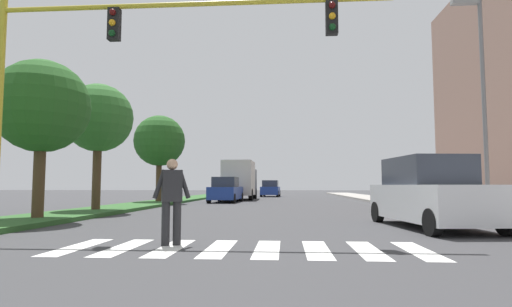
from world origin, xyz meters
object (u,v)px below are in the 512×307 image
object	(u,v)px
tree_distant	(159,141)
tree_mid	(42,107)
pedestrian_performer	(172,197)
truck_box_delivery	(240,180)
suv_crossing	(430,194)
street_lamp_right	(480,85)
tree_far	(98,119)
sedan_midblock	(226,191)
sedan_distant	(271,189)
traffic_light_gantry	(114,53)

from	to	relation	value
tree_distant	tree_mid	bearing A→B (deg)	-88.69
pedestrian_performer	truck_box_delivery	xyz separation A→B (m)	(-1.51, 25.37, 0.70)
suv_crossing	street_lamp_right	bearing A→B (deg)	43.39
tree_mid	pedestrian_performer	xyz separation A→B (m)	(5.67, -4.64, -2.78)
truck_box_delivery	pedestrian_performer	bearing A→B (deg)	-86.60
tree_far	sedan_midblock	distance (m)	12.23
tree_far	pedestrian_performer	bearing A→B (deg)	-57.00
suv_crossing	sedan_distant	size ratio (longest dim) A/B	1.07
street_lamp_right	sedan_distant	size ratio (longest dim) A/B	1.68
traffic_light_gantry	street_lamp_right	size ratio (longest dim) A/B	1.29
suv_crossing	tree_distant	bearing A→B (deg)	130.78
tree_mid	tree_distant	world-z (taller)	tree_distant
tree_mid	traffic_light_gantry	xyz separation A→B (m)	(3.76, -3.13, 0.67)
traffic_light_gantry	suv_crossing	world-z (taller)	traffic_light_gantry
pedestrian_performer	sedan_midblock	distance (m)	20.25
street_lamp_right	truck_box_delivery	distance (m)	21.91
pedestrian_performer	sedan_distant	xyz separation A→B (m)	(0.66, 34.58, -0.15)
traffic_light_gantry	sedan_midblock	xyz separation A→B (m)	(0.01, 18.66, -3.59)
street_lamp_right	pedestrian_performer	xyz separation A→B (m)	(-8.91, -6.32, -3.66)
street_lamp_right	truck_box_delivery	world-z (taller)	street_lamp_right
tree_far	tree_distant	distance (m)	8.89
tree_far	sedan_midblock	bearing A→B (deg)	70.28
street_lamp_right	tree_far	bearing A→B (deg)	169.48
tree_distant	pedestrian_performer	distance (m)	19.18
sedan_midblock	sedan_distant	world-z (taller)	sedan_midblock
tree_distant	sedan_midblock	world-z (taller)	tree_distant
sedan_distant	truck_box_delivery	size ratio (longest dim) A/B	0.72
traffic_light_gantry	truck_box_delivery	world-z (taller)	traffic_light_gantry
tree_mid	truck_box_delivery	bearing A→B (deg)	78.64
truck_box_delivery	tree_distant	bearing A→B (deg)	-121.08
tree_mid	street_lamp_right	size ratio (longest dim) A/B	0.68
suv_crossing	tree_mid	bearing A→B (deg)	175.93
suv_crossing	sedan_midblock	bearing A→B (deg)	116.44
sedan_midblock	sedan_distant	xyz separation A→B (m)	(2.56, 14.42, -0.02)
sedan_midblock	truck_box_delivery	distance (m)	5.29
traffic_light_gantry	street_lamp_right	xyz separation A→B (m)	(10.83, 4.81, 0.20)
tree_far	suv_crossing	distance (m)	13.59
tree_mid	sedan_distant	world-z (taller)	tree_mid
pedestrian_performer	suv_crossing	world-z (taller)	suv_crossing
street_lamp_right	suv_crossing	size ratio (longest dim) A/B	1.57
pedestrian_performer	sedan_midblock	bearing A→B (deg)	95.40
street_lamp_right	truck_box_delivery	bearing A→B (deg)	118.67
traffic_light_gantry	street_lamp_right	distance (m)	11.85
pedestrian_performer	truck_box_delivery	bearing A→B (deg)	93.40
tree_far	sedan_distant	distance (m)	26.55
tree_far	tree_mid	bearing A→B (deg)	-87.29
tree_distant	suv_crossing	size ratio (longest dim) A/B	1.17
street_lamp_right	pedestrian_performer	bearing A→B (deg)	-144.67
pedestrian_performer	street_lamp_right	bearing A→B (deg)	35.33
sedan_distant	tree_far	bearing A→B (deg)	-104.38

